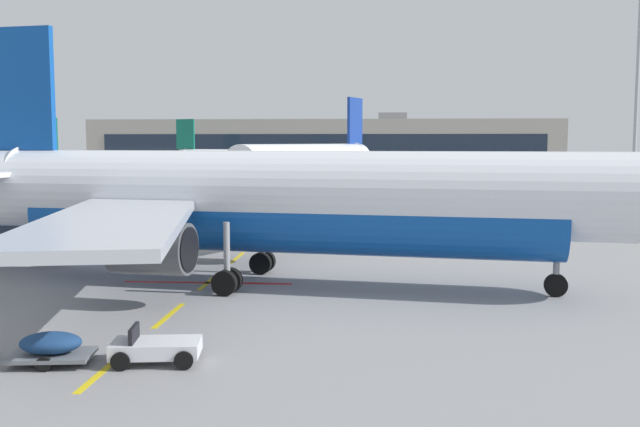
{
  "coord_description": "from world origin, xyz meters",
  "views": [
    {
      "loc": [
        25.77,
        -10.93,
        6.6
      ],
      "look_at": [
        22.73,
        29.88,
        2.53
      ],
      "focal_mm": 40.47,
      "sensor_mm": 36.0,
      "label": 1
    }
  ],
  "objects_px": {
    "airliner_mid_left": "(241,161)",
    "airliner_far_center": "(311,163)",
    "ground_power_truck": "(103,207)",
    "airliner_far_right": "(36,162)",
    "apron_light_mast_far": "(639,34)",
    "airliner_foreground": "(275,200)",
    "baggage_train": "(0,348)"
  },
  "relations": [
    {
      "from": "apron_light_mast_far",
      "to": "airliner_far_center",
      "type": "bearing_deg",
      "value": 161.56
    },
    {
      "from": "airliner_far_center",
      "to": "airliner_mid_left",
      "type": "bearing_deg",
      "value": 113.34
    },
    {
      "from": "baggage_train",
      "to": "ground_power_truck",
      "type": "bearing_deg",
      "value": 106.06
    },
    {
      "from": "airliner_foreground",
      "to": "apron_light_mast_far",
      "type": "bearing_deg",
      "value": 53.65
    },
    {
      "from": "airliner_mid_left",
      "to": "ground_power_truck",
      "type": "bearing_deg",
      "value": -88.58
    },
    {
      "from": "airliner_foreground",
      "to": "airliner_far_right",
      "type": "relative_size",
      "value": 1.34
    },
    {
      "from": "airliner_foreground",
      "to": "apron_light_mast_far",
      "type": "relative_size",
      "value": 1.24
    },
    {
      "from": "airliner_mid_left",
      "to": "airliner_far_right",
      "type": "relative_size",
      "value": 1.12
    },
    {
      "from": "airliner_mid_left",
      "to": "baggage_train",
      "type": "xyz_separation_m",
      "value": [
        11.18,
        -99.41,
        -2.89
      ]
    },
    {
      "from": "airliner_mid_left",
      "to": "airliner_far_center",
      "type": "relative_size",
      "value": 0.84
    },
    {
      "from": "airliner_mid_left",
      "to": "apron_light_mast_far",
      "type": "bearing_deg",
      "value": -43.21
    },
    {
      "from": "airliner_far_center",
      "to": "airliner_far_right",
      "type": "distance_m",
      "value": 57.58
    },
    {
      "from": "airliner_far_center",
      "to": "baggage_train",
      "type": "height_order",
      "value": "airliner_far_center"
    },
    {
      "from": "airliner_foreground",
      "to": "ground_power_truck",
      "type": "bearing_deg",
      "value": 128.14
    },
    {
      "from": "ground_power_truck",
      "to": "baggage_train",
      "type": "distance_m",
      "value": 34.49
    },
    {
      "from": "airliner_mid_left",
      "to": "ground_power_truck",
      "type": "height_order",
      "value": "airliner_mid_left"
    },
    {
      "from": "baggage_train",
      "to": "apron_light_mast_far",
      "type": "relative_size",
      "value": 0.42
    },
    {
      "from": "airliner_far_right",
      "to": "baggage_train",
      "type": "xyz_separation_m",
      "value": [
        45.11,
        -96.17,
        -2.79
      ]
    },
    {
      "from": "airliner_far_right",
      "to": "baggage_train",
      "type": "bearing_deg",
      "value": -64.87
    },
    {
      "from": "airliner_foreground",
      "to": "airliner_far_right",
      "type": "height_order",
      "value": "airliner_foreground"
    },
    {
      "from": "airliner_far_center",
      "to": "airliner_far_right",
      "type": "relative_size",
      "value": 1.35
    },
    {
      "from": "airliner_far_center",
      "to": "apron_light_mast_far",
      "type": "bearing_deg",
      "value": -18.44
    },
    {
      "from": "airliner_mid_left",
      "to": "airliner_far_center",
      "type": "bearing_deg",
      "value": -66.66
    },
    {
      "from": "airliner_far_right",
      "to": "apron_light_mast_far",
      "type": "xyz_separation_m",
      "value": [
        82.05,
        -41.97,
        13.83
      ]
    },
    {
      "from": "ground_power_truck",
      "to": "airliner_foreground",
      "type": "bearing_deg",
      "value": -51.86
    },
    {
      "from": "airliner_mid_left",
      "to": "airliner_far_center",
      "type": "distance_m",
      "value": 37.11
    },
    {
      "from": "airliner_foreground",
      "to": "airliner_far_right",
      "type": "xyz_separation_m",
      "value": [
        -51.56,
        83.4,
        -0.63
      ]
    },
    {
      "from": "airliner_mid_left",
      "to": "ground_power_truck",
      "type": "xyz_separation_m",
      "value": [
        1.65,
        -66.29,
        -1.78
      ]
    },
    {
      "from": "baggage_train",
      "to": "airliner_far_center",
      "type": "bearing_deg",
      "value": 86.92
    },
    {
      "from": "ground_power_truck",
      "to": "airliner_far_right",
      "type": "bearing_deg",
      "value": 119.44
    },
    {
      "from": "airliner_far_center",
      "to": "airliner_far_right",
      "type": "xyz_separation_m",
      "value": [
        -48.63,
        30.82,
        -0.74
      ]
    },
    {
      "from": "ground_power_truck",
      "to": "apron_light_mast_far",
      "type": "relative_size",
      "value": 0.26
    }
  ]
}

